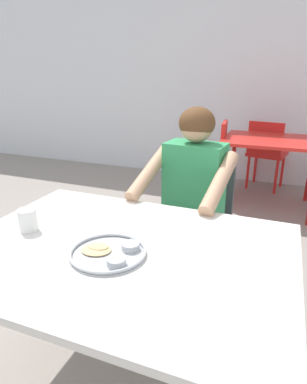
{
  "coord_description": "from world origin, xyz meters",
  "views": [
    {
      "loc": [
        0.62,
        -0.96,
        1.36
      ],
      "look_at": [
        0.12,
        0.3,
        0.87
      ],
      "focal_mm": 30.94,
      "sensor_mm": 36.0,
      "label": 1
    }
  ],
  "objects_px": {
    "chair_foreground": "(199,217)",
    "table_background_red": "(271,147)",
    "chair_red_far": "(266,150)",
    "chair_red_left": "(212,156)",
    "table_foreground": "(123,261)",
    "thali_tray": "(109,252)",
    "drinking_cup": "(28,219)",
    "diner_foreground": "(188,193)"
  },
  "relations": [
    {
      "from": "chair_red_left",
      "to": "diner_foreground",
      "type": "bearing_deg",
      "value": -82.55
    },
    {
      "from": "table_foreground",
      "to": "chair_red_far",
      "type": "relative_size",
      "value": 1.56
    },
    {
      "from": "table_background_red",
      "to": "chair_red_left",
      "type": "bearing_deg",
      "value": -179.75
    },
    {
      "from": "chair_foreground",
      "to": "table_background_red",
      "type": "height_order",
      "value": "chair_foreground"
    },
    {
      "from": "table_background_red",
      "to": "chair_red_left",
      "type": "height_order",
      "value": "chair_red_left"
    },
    {
      "from": "chair_red_left",
      "to": "table_foreground",
      "type": "bearing_deg",
      "value": -86.08
    },
    {
      "from": "chair_red_far",
      "to": "chair_foreground",
      "type": "bearing_deg",
      "value": -97.46
    },
    {
      "from": "diner_foreground",
      "to": "chair_red_left",
      "type": "bearing_deg",
      "value": 97.45
    },
    {
      "from": "chair_foreground",
      "to": "table_background_red",
      "type": "relative_size",
      "value": 0.84
    },
    {
      "from": "thali_tray",
      "to": "drinking_cup",
      "type": "bearing_deg",
      "value": 172.74
    },
    {
      "from": "table_foreground",
      "to": "chair_red_far",
      "type": "bearing_deg",
      "value": 83.38
    },
    {
      "from": "thali_tray",
      "to": "chair_red_left",
      "type": "xyz_separation_m",
      "value": [
        -0.15,
        2.57,
        -0.23
      ]
    },
    {
      "from": "thali_tray",
      "to": "chair_red_far",
      "type": "distance_m",
      "value": 3.18
    },
    {
      "from": "table_background_red",
      "to": "chair_red_far",
      "type": "relative_size",
      "value": 1.14
    },
    {
      "from": "table_foreground",
      "to": "table_background_red",
      "type": "xyz_separation_m",
      "value": [
        0.43,
        2.51,
        -0.01
      ]
    },
    {
      "from": "thali_tray",
      "to": "drinking_cup",
      "type": "distance_m",
      "value": 0.43
    },
    {
      "from": "table_foreground",
      "to": "chair_foreground",
      "type": "xyz_separation_m",
      "value": [
        0.08,
        0.95,
        -0.19
      ]
    },
    {
      "from": "chair_red_far",
      "to": "drinking_cup",
      "type": "bearing_deg",
      "value": -104.43
    },
    {
      "from": "chair_red_far",
      "to": "chair_red_left",
      "type": "bearing_deg",
      "value": -132.81
    },
    {
      "from": "chair_foreground",
      "to": "table_background_red",
      "type": "bearing_deg",
      "value": 77.31
    },
    {
      "from": "table_foreground",
      "to": "chair_red_far",
      "type": "height_order",
      "value": "chair_red_far"
    },
    {
      "from": "table_background_red",
      "to": "drinking_cup",
      "type": "bearing_deg",
      "value": -108.99
    },
    {
      "from": "table_background_red",
      "to": "chair_red_left",
      "type": "distance_m",
      "value": 0.62
    },
    {
      "from": "drinking_cup",
      "to": "diner_foreground",
      "type": "bearing_deg",
      "value": 56.16
    },
    {
      "from": "thali_tray",
      "to": "chair_foreground",
      "type": "xyz_separation_m",
      "value": [
        0.1,
        1.02,
        -0.26
      ]
    },
    {
      "from": "table_foreground",
      "to": "thali_tray",
      "type": "bearing_deg",
      "value": -103.79
    },
    {
      "from": "table_background_red",
      "to": "diner_foreground",
      "type": "bearing_deg",
      "value": -101.72
    },
    {
      "from": "table_background_red",
      "to": "chair_foreground",
      "type": "bearing_deg",
      "value": -102.69
    },
    {
      "from": "table_foreground",
      "to": "diner_foreground",
      "type": "distance_m",
      "value": 0.73
    },
    {
      "from": "chair_foreground",
      "to": "diner_foreground",
      "type": "height_order",
      "value": "diner_foreground"
    },
    {
      "from": "table_foreground",
      "to": "table_background_red",
      "type": "bearing_deg",
      "value": 80.28
    },
    {
      "from": "table_background_red",
      "to": "chair_red_far",
      "type": "height_order",
      "value": "chair_red_far"
    },
    {
      "from": "drinking_cup",
      "to": "chair_red_far",
      "type": "distance_m",
      "value": 3.2
    },
    {
      "from": "chair_red_left",
      "to": "chair_red_far",
      "type": "bearing_deg",
      "value": 47.19
    },
    {
      "from": "table_foreground",
      "to": "chair_foreground",
      "type": "height_order",
      "value": "chair_foreground"
    },
    {
      "from": "thali_tray",
      "to": "drinking_cup",
      "type": "height_order",
      "value": "drinking_cup"
    },
    {
      "from": "drinking_cup",
      "to": "table_background_red",
      "type": "distance_m",
      "value": 2.67
    },
    {
      "from": "thali_tray",
      "to": "chair_red_far",
      "type": "bearing_deg",
      "value": 83.22
    },
    {
      "from": "drinking_cup",
      "to": "table_background_red",
      "type": "xyz_separation_m",
      "value": [
        0.87,
        2.52,
        -0.13
      ]
    },
    {
      "from": "thali_tray",
      "to": "chair_foreground",
      "type": "bearing_deg",
      "value": 84.65
    },
    {
      "from": "chair_foreground",
      "to": "chair_red_far",
      "type": "bearing_deg",
      "value": 82.54
    },
    {
      "from": "table_foreground",
      "to": "drinking_cup",
      "type": "xyz_separation_m",
      "value": [
        -0.44,
        -0.02,
        0.11
      ]
    }
  ]
}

